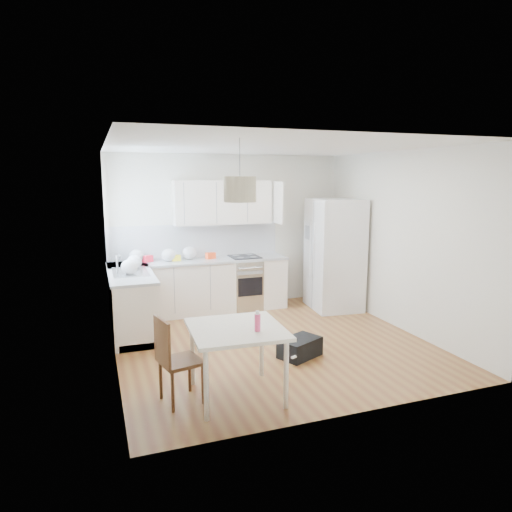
{
  "coord_description": "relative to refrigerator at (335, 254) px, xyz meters",
  "views": [
    {
      "loc": [
        -2.28,
        -5.7,
        2.3
      ],
      "look_at": [
        -0.09,
        0.4,
        1.18
      ],
      "focal_mm": 32.0,
      "sensor_mm": 36.0,
      "label": 1
    }
  ],
  "objects": [
    {
      "name": "pendant_lamp",
      "position": [
        -2.52,
        -2.43,
        1.21
      ],
      "size": [
        0.35,
        0.35,
        0.26
      ],
      "primitive_type": "cylinder",
      "rotation": [
        0.0,
        0.0,
        -0.02
      ],
      "color": "#C0B593",
      "rests_on": "ceiling"
    },
    {
      "name": "gym_bag",
      "position": [
        -1.54,
        -1.88,
        -0.85
      ],
      "size": [
        0.63,
        0.54,
        0.25
      ],
      "primitive_type": "cube",
      "rotation": [
        0.0,
        0.0,
        0.44
      ],
      "color": "black",
      "rests_on": "floor"
    },
    {
      "name": "dining_chair",
      "position": [
        -3.21,
        -2.55,
        -0.51
      ],
      "size": [
        0.46,
        0.46,
        0.92
      ],
      "primitive_type": null,
      "rotation": [
        0.0,
        0.0,
        0.22
      ],
      "color": "#4B2916",
      "rests_on": "floor"
    },
    {
      "name": "snack_orange",
      "position": [
        -2.11,
        0.55,
        0.01
      ],
      "size": [
        0.18,
        0.14,
        0.11
      ],
      "primitive_type": "cube",
      "rotation": [
        0.0,
        0.0,
        0.27
      ],
      "color": "#F84216",
      "rests_on": "counter_back"
    },
    {
      "name": "snack_red",
      "position": [
        -3.17,
        0.6,
        0.01
      ],
      "size": [
        0.19,
        0.16,
        0.11
      ],
      "primitive_type": "cube",
      "rotation": [
        0.0,
        0.0,
        0.49
      ],
      "color": "red",
      "rests_on": "counter_back"
    },
    {
      "name": "wall_back",
      "position": [
        -1.7,
        0.82,
        0.38
      ],
      "size": [
        4.2,
        0.0,
        4.2
      ],
      "primitive_type": "plane",
      "rotation": [
        1.57,
        0.0,
        0.0
      ],
      "color": "silver",
      "rests_on": "floor"
    },
    {
      "name": "sink",
      "position": [
        -3.5,
        -0.13,
        -0.05
      ],
      "size": [
        0.5,
        0.8,
        0.16
      ],
      "primitive_type": null,
      "color": "#B8BBBD",
      "rests_on": "counter_left"
    },
    {
      "name": "drink_bottle",
      "position": [
        -2.47,
        -2.81,
        -0.1
      ],
      "size": [
        0.08,
        0.08,
        0.21
      ],
      "primitive_type": "cylinder",
      "rotation": [
        0.0,
        0.0,
        -0.3
      ],
      "color": "#E43F75",
      "rests_on": "dining_table"
    },
    {
      "name": "cabinets_back",
      "position": [
        -2.3,
        0.52,
        -0.53
      ],
      "size": [
        3.0,
        0.6,
        0.88
      ],
      "primitive_type": "cube",
      "color": "white",
      "rests_on": "floor"
    },
    {
      "name": "grocery_bag_d",
      "position": [
        -3.42,
        0.13,
        0.05
      ],
      "size": [
        0.23,
        0.19,
        0.21
      ],
      "primitive_type": "ellipsoid",
      "color": "white",
      "rests_on": "counter_back"
    },
    {
      "name": "counter_back",
      "position": [
        -2.3,
        0.52,
        -0.07
      ],
      "size": [
        3.02,
        0.64,
        0.04
      ],
      "primitive_type": "cube",
      "color": "#A4A7A9",
      "rests_on": "cabinets_back"
    },
    {
      "name": "cabinets_left",
      "position": [
        -3.5,
        -0.08,
        -0.53
      ],
      "size": [
        0.6,
        1.8,
        0.88
      ],
      "primitive_type": "cube",
      "color": "white",
      "rests_on": "floor"
    },
    {
      "name": "backsplash_back",
      "position": [
        -2.3,
        0.81,
        0.24
      ],
      "size": [
        3.0,
        0.01,
        0.58
      ],
      "primitive_type": "cube",
      "color": "white",
      "rests_on": "wall_back"
    },
    {
      "name": "counter_left",
      "position": [
        -3.5,
        -0.08,
        -0.07
      ],
      "size": [
        0.64,
        1.82,
        0.04
      ],
      "primitive_type": "cube",
      "color": "#A4A7A9",
      "rests_on": "cabinets_left"
    },
    {
      "name": "ceiling",
      "position": [
        -1.7,
        -1.28,
        1.73
      ],
      "size": [
        4.2,
        4.2,
        0.0
      ],
      "primitive_type": "plane",
      "rotation": [
        3.14,
        0.0,
        0.0
      ],
      "color": "white",
      "rests_on": "wall_back"
    },
    {
      "name": "snack_yellow",
      "position": [
        -2.7,
        0.54,
        0.0
      ],
      "size": [
        0.15,
        0.1,
        0.1
      ],
      "primitive_type": "cube",
      "rotation": [
        0.0,
        0.0,
        0.09
      ],
      "color": "yellow",
      "rests_on": "counter_back"
    },
    {
      "name": "refrigerator",
      "position": [
        0.0,
        0.0,
        0.0
      ],
      "size": [
        1.01,
        1.06,
        1.94
      ],
      "primitive_type": null,
      "rotation": [
        0.0,
        0.0,
        -0.1
      ],
      "color": "white",
      "rests_on": "floor"
    },
    {
      "name": "grocery_bag_e",
      "position": [
        -3.52,
        -0.29,
        0.06
      ],
      "size": [
        0.24,
        0.2,
        0.22
      ],
      "primitive_type": "ellipsoid",
      "color": "white",
      "rests_on": "counter_left"
    },
    {
      "name": "range_oven",
      "position": [
        -1.5,
        0.52,
        -0.53
      ],
      "size": [
        0.5,
        0.61,
        0.88
      ],
      "primitive_type": null,
      "color": "#B8BBBD",
      "rests_on": "floor"
    },
    {
      "name": "wall_right",
      "position": [
        0.4,
        -1.28,
        0.38
      ],
      "size": [
        0.0,
        4.2,
        4.2
      ],
      "primitive_type": "plane",
      "rotation": [
        1.57,
        0.0,
        -1.57
      ],
      "color": "silver",
      "rests_on": "floor"
    },
    {
      "name": "grocery_bag_b",
      "position": [
        -2.83,
        0.55,
        0.06
      ],
      "size": [
        0.24,
        0.2,
        0.21
      ],
      "primitive_type": "ellipsoid",
      "color": "white",
      "rests_on": "counter_back"
    },
    {
      "name": "grocery_bag_c",
      "position": [
        -2.46,
        0.62,
        0.06
      ],
      "size": [
        0.24,
        0.21,
        0.22
      ],
      "primitive_type": "ellipsoid",
      "color": "white",
      "rests_on": "counter_back"
    },
    {
      "name": "floor",
      "position": [
        -1.7,
        -1.28,
        -0.97
      ],
      "size": [
        4.2,
        4.2,
        0.0
      ],
      "primitive_type": "plane",
      "color": "brown",
      "rests_on": "ground"
    },
    {
      "name": "dining_table",
      "position": [
        -2.63,
        -2.63,
        -0.29
      ],
      "size": [
        1.01,
        1.01,
        0.76
      ],
      "rotation": [
        0.0,
        0.0,
        -0.05
      ],
      "color": "beige",
      "rests_on": "floor"
    },
    {
      "name": "window_glassblock",
      "position": [
        -3.79,
        -0.13,
        0.78
      ],
      "size": [
        0.02,
        1.0,
        1.0
      ],
      "primitive_type": "cube",
      "color": "#BFE0F9",
      "rests_on": "wall_left"
    },
    {
      "name": "upper_cabinets",
      "position": [
        -1.85,
        0.66,
        0.91
      ],
      "size": [
        1.7,
        0.32,
        0.75
      ],
      "primitive_type": "cube",
      "color": "white",
      "rests_on": "wall_back"
    },
    {
      "name": "backsplash_left",
      "position": [
        -3.8,
        -0.08,
        0.24
      ],
      "size": [
        0.01,
        1.8,
        0.58
      ],
      "primitive_type": "cube",
      "color": "white",
      "rests_on": "wall_left"
    },
    {
      "name": "grocery_bag_a",
      "position": [
        -3.34,
        0.62,
        0.06
      ],
      "size": [
        0.24,
        0.2,
        0.22
      ],
      "primitive_type": "ellipsoid",
      "color": "white",
      "rests_on": "counter_back"
    },
    {
      "name": "wall_left",
      "position": [
        -3.8,
        -1.28,
        0.38
      ],
      "size": [
        0.0,
        4.2,
        4.2
      ],
      "primitive_type": "plane",
      "rotation": [
        1.57,
        0.0,
        1.57
      ],
      "color": "silver",
      "rests_on": "floor"
    }
  ]
}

